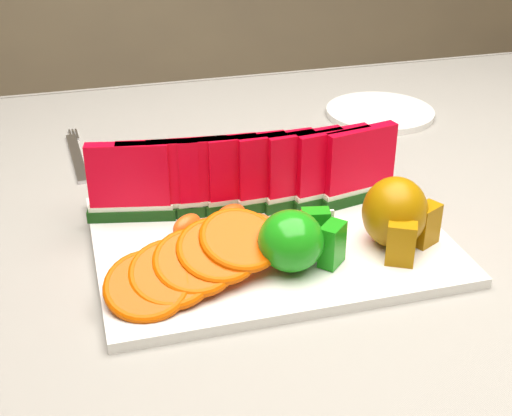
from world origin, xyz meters
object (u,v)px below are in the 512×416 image
(apple_cluster, at_px, (297,240))
(pear_cluster, at_px, (397,215))
(side_plate, at_px, (380,112))
(platter, at_px, (270,239))
(fork, at_px, (76,155))

(apple_cluster, xyz_separation_m, pear_cluster, (0.12, 0.01, 0.01))
(side_plate, bearing_deg, platter, -130.41)
(platter, relative_size, fork, 2.05)
(platter, bearing_deg, pear_cluster, -23.84)
(apple_cluster, xyz_separation_m, fork, (-0.21, 0.38, -0.04))
(pear_cluster, height_order, fork, pear_cluster)
(platter, bearing_deg, side_plate, 49.59)
(side_plate, relative_size, fork, 0.96)
(pear_cluster, distance_m, side_plate, 0.44)
(pear_cluster, bearing_deg, platter, 156.16)
(pear_cluster, height_order, side_plate, pear_cluster)
(pear_cluster, bearing_deg, apple_cluster, -173.94)
(pear_cluster, xyz_separation_m, side_plate, (0.16, 0.40, -0.05))
(apple_cluster, relative_size, fork, 0.55)
(pear_cluster, bearing_deg, side_plate, 67.83)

